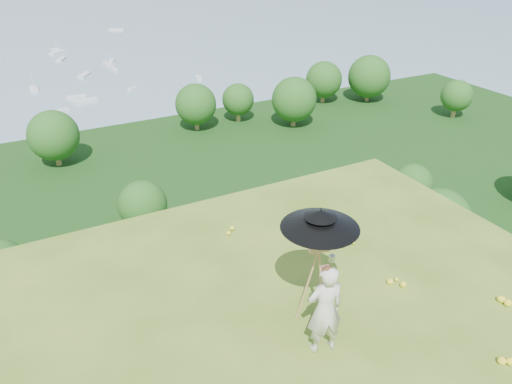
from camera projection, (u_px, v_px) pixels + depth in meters
forest_slope at (87, 347)px, 46.72m from camera, size 140.00×56.00×22.00m
shoreline_tier at (45, 217)px, 81.26m from camera, size 170.00×28.00×8.00m
slope_trees at (59, 219)px, 40.16m from camera, size 110.00×50.00×6.00m
harbor_town at (36, 182)px, 78.21m from camera, size 110.00×22.00×5.00m
painter at (325, 310)px, 7.39m from camera, size 0.62×0.46×1.56m
field_easel at (317, 279)px, 7.88m from camera, size 0.78×0.78×1.75m
sun_umbrella at (320, 229)px, 7.47m from camera, size 1.36×1.36×0.72m
painter_cap at (328, 269)px, 7.04m from camera, size 0.24×0.27×0.10m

